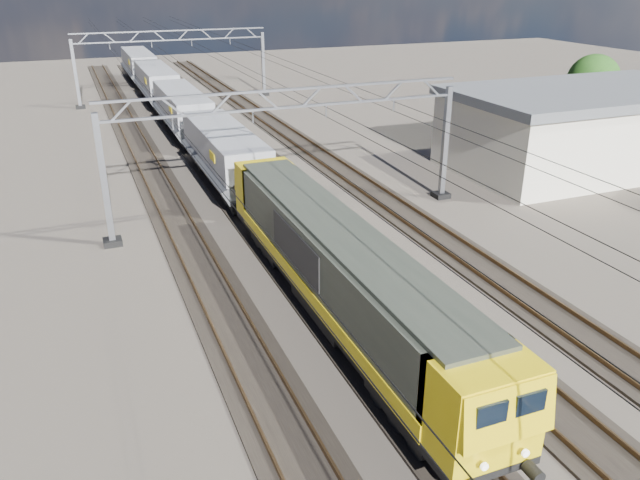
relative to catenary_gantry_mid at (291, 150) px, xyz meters
name	(u,v)px	position (x,y,z in m)	size (l,w,h in m)	color
ground	(319,246)	(0.00, -4.00, -3.91)	(160.00, 160.00, 0.00)	#29231F
track_outer_west	(199,264)	(-6.00, -4.00, -3.83)	(2.60, 140.00, 0.30)	black
track_loco	(281,251)	(-2.00, -4.00, -3.83)	(2.60, 140.00, 0.30)	black
track_inner_east	(356,239)	(2.00, -4.00, -3.83)	(2.60, 140.00, 0.30)	black
track_outer_east	(424,228)	(6.00, -4.00, -3.83)	(2.60, 140.00, 0.30)	black
catenary_gantry_mid	(291,150)	(0.00, 0.00, 0.00)	(19.90, 0.90, 7.11)	gray
catenary_gantry_far	(174,63)	(0.00, 36.00, 0.00)	(19.90, 0.90, 7.11)	gray
overhead_wires	(267,101)	(0.00, 4.00, 1.84)	(12.03, 140.00, 0.53)	black
locomotive	(338,267)	(-2.00, -10.89, -1.58)	(2.76, 21.10, 3.62)	black
hopper_wagon_lead	(225,152)	(-2.00, 6.80, -1.67)	(3.38, 13.00, 3.25)	black
hopper_wagon_mid	(182,109)	(-2.00, 21.00, -1.67)	(3.38, 13.00, 3.25)	black
hopper_wagon_third	(157,82)	(-2.00, 35.20, -1.67)	(3.38, 13.00, 3.25)	black
hopper_wagon_fourth	(139,64)	(-2.00, 49.40, -1.67)	(3.38, 13.00, 3.25)	black
industrial_shed	(586,128)	(22.00, 2.00, -1.18)	(18.60, 10.60, 5.40)	silver
tree_far	(598,83)	(30.32, 9.79, 0.14)	(4.84, 4.44, 6.36)	#3D251B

